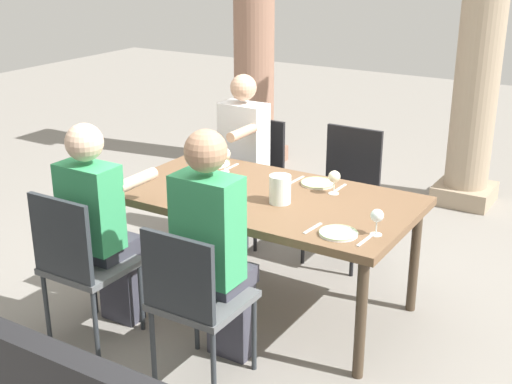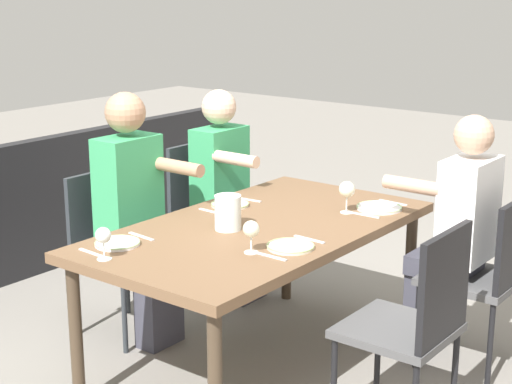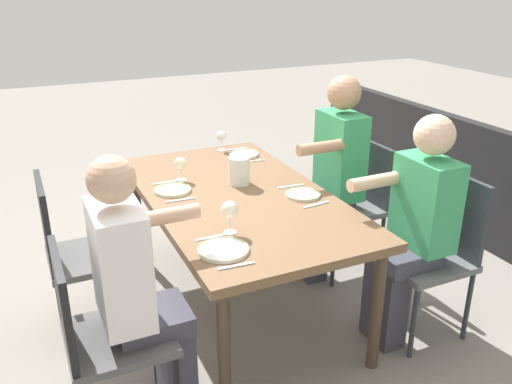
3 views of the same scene
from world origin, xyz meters
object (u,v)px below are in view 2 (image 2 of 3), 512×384
object	(u,v)px
chair_west_south	(206,208)
plate_1	(230,204)
chair_west_north	(488,270)
diner_guest_third	(138,210)
diner_man_white	(454,233)
plate_2	(291,246)
dining_table	(259,238)
diner_woman_green	(228,188)
plate_0	(379,207)
wine_glass_3	(103,236)
water_pitcher	(228,214)
plate_3	(117,243)
wine_glass_2	(251,230)
wine_glass_0	(347,190)
chair_mid_north	(416,319)
chair_mid_south	(114,240)

from	to	relation	value
chair_west_south	plate_1	bearing A→B (deg)	50.96
chair_west_north	diner_guest_third	size ratio (longest dim) A/B	0.67
diner_man_white	plate_2	world-z (taller)	diner_man_white
dining_table	chair_west_south	xyz separation A→B (m)	(-0.66, -0.92, -0.16)
diner_woman_green	plate_2	xyz separation A→B (m)	(0.84, 1.06, 0.07)
chair_west_south	diner_man_white	bearing A→B (deg)	89.89
chair_west_south	plate_0	xyz separation A→B (m)	(0.05, 1.24, 0.23)
chair_west_south	wine_glass_3	xyz separation A→B (m)	(1.46, 0.70, 0.32)
diner_man_white	plate_1	world-z (taller)	diner_man_white
water_pitcher	chair_west_south	bearing A→B (deg)	-133.59
diner_guest_third	plate_0	world-z (taller)	diner_guest_third
plate_3	wine_glass_2	bearing A→B (deg)	117.58
dining_table	water_pitcher	xyz separation A→B (m)	(0.14, -0.08, 0.14)
chair_west_north	wine_glass_0	xyz separation A→B (m)	(0.21, -0.69, 0.34)
chair_mid_north	diner_man_white	bearing A→B (deg)	-166.36
chair_mid_north	plate_0	world-z (taller)	chair_mid_north
dining_table	chair_west_north	bearing A→B (deg)	125.73
chair_mid_north	diner_woman_green	world-z (taller)	diner_woman_green
chair_mid_south	water_pitcher	distance (m)	0.89
diner_guest_third	wine_glass_2	xyz separation A→B (m)	(0.23, 0.94, 0.13)
wine_glass_3	water_pitcher	bearing A→B (deg)	167.62
chair_west_north	wine_glass_0	bearing A→B (deg)	-73.08
chair_mid_south	plate_3	distance (m)	0.82
diner_man_white	chair_west_south	bearing A→B (deg)	-90.11
chair_mid_north	plate_3	distance (m)	1.36
chair_west_north	wine_glass_0	world-z (taller)	wine_glass_0
chair_mid_south	plate_2	distance (m)	1.26
plate_0	wine_glass_3	world-z (taller)	wine_glass_3
chair_west_south	plate_2	world-z (taller)	chair_west_south
plate_2	wine_glass_0	bearing A→B (deg)	-171.08
chair_mid_north	diner_man_white	world-z (taller)	diner_man_white
diner_man_white	chair_mid_north	bearing A→B (deg)	13.64
dining_table	wine_glass_3	size ratio (longest dim) A/B	12.53
plate_2	plate_3	bearing A→B (deg)	-55.58
wine_glass_3	chair_mid_south	bearing A→B (deg)	-134.35
wine_glass_0	diner_guest_third	bearing A→B (deg)	-58.90
chair_mid_south	plate_0	bearing A→B (deg)	120.70
wine_glass_3	water_pitcher	world-z (taller)	water_pitcher
diner_woman_green	wine_glass_3	xyz separation A→B (m)	(1.45, 0.52, 0.16)
diner_guest_third	wine_glass_3	distance (m)	0.85
wine_glass_0	water_pitcher	xyz separation A→B (m)	(0.59, -0.30, -0.05)
wine_glass_3	wine_glass_0	bearing A→B (deg)	160.39
water_pitcher	plate_1	bearing A→B (deg)	-141.89
chair_west_north	plate_3	xyz separation A→B (m)	(1.29, -1.23, 0.23)
diner_woman_green	plate_0	world-z (taller)	diner_woman_green
plate_0	wine_glass_0	xyz separation A→B (m)	(0.16, -0.10, 0.11)
dining_table	plate_3	bearing A→B (deg)	-26.90
diner_woman_green	water_pitcher	world-z (taller)	diner_woman_green
dining_table	diner_man_white	distance (m)	0.98
diner_woman_green	diner_guest_third	distance (m)	0.78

